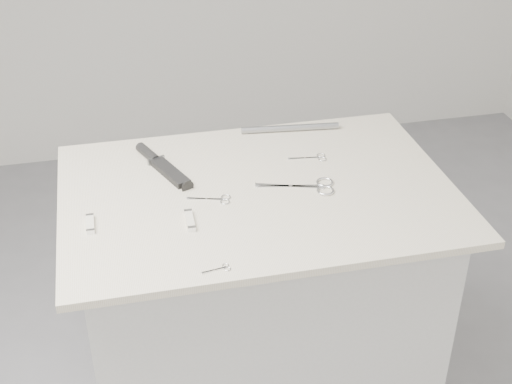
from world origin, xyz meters
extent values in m
cube|color=beige|center=(0.00, 0.00, 0.45)|extent=(0.90, 0.60, 0.90)
cube|color=beige|center=(0.00, 0.00, 0.91)|extent=(1.00, 0.70, 0.02)
cube|color=silver|center=(0.08, -0.01, 0.92)|extent=(0.17, 0.07, 0.00)
cylinder|color=silver|center=(0.08, -0.01, 0.92)|extent=(0.01, 0.01, 0.00)
torus|color=silver|center=(0.18, -0.01, 0.92)|extent=(0.05, 0.05, 0.01)
torus|color=silver|center=(0.17, -0.05, 0.92)|extent=(0.05, 0.05, 0.01)
cube|color=silver|center=(-0.14, -0.02, 0.92)|extent=(0.09, 0.04, 0.00)
cylinder|color=silver|center=(-0.14, -0.02, 0.92)|extent=(0.01, 0.01, 0.00)
torus|color=silver|center=(-0.09, -0.02, 0.92)|extent=(0.02, 0.02, 0.00)
torus|color=silver|center=(-0.09, -0.04, 0.92)|extent=(0.02, 0.02, 0.00)
cube|color=silver|center=(0.16, 0.13, 0.92)|extent=(0.09, 0.03, 0.00)
cylinder|color=silver|center=(0.16, 0.13, 0.92)|extent=(0.01, 0.01, 0.00)
torus|color=silver|center=(0.21, 0.13, 0.92)|extent=(0.02, 0.02, 0.00)
torus|color=silver|center=(0.21, 0.11, 0.92)|extent=(0.02, 0.02, 0.00)
cube|color=silver|center=(-0.17, -0.31, 0.92)|extent=(0.06, 0.02, 0.00)
cylinder|color=silver|center=(-0.17, -0.31, 0.92)|extent=(0.00, 0.00, 0.00)
torus|color=silver|center=(-0.14, -0.30, 0.92)|extent=(0.01, 0.01, 0.00)
torus|color=silver|center=(-0.14, -0.31, 0.92)|extent=(0.01, 0.01, 0.00)
cube|color=black|center=(-0.21, 0.12, 0.93)|extent=(0.10, 0.16, 0.02)
cube|color=gray|center=(-0.24, 0.19, 0.93)|extent=(0.06, 0.03, 0.02)
cylinder|color=black|center=(-0.26, 0.24, 0.93)|extent=(0.07, 0.10, 0.03)
cube|color=beige|center=(-0.19, -0.11, 0.92)|extent=(0.02, 0.08, 0.01)
cube|color=silver|center=(-0.19, -0.07, 0.93)|extent=(0.02, 0.01, 0.01)
cube|color=silver|center=(-0.19, -0.15, 0.93)|extent=(0.02, 0.01, 0.01)
cube|color=beige|center=(-0.42, -0.07, 0.92)|extent=(0.02, 0.07, 0.01)
cube|color=silver|center=(-0.42, -0.04, 0.92)|extent=(0.02, 0.01, 0.01)
cube|color=silver|center=(-0.42, -0.11, 0.92)|extent=(0.02, 0.01, 0.01)
cylinder|color=gray|center=(0.17, 0.30, 0.93)|extent=(0.29, 0.05, 0.02)
camera|label=1|loc=(-0.35, -1.51, 1.87)|focal=50.00mm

